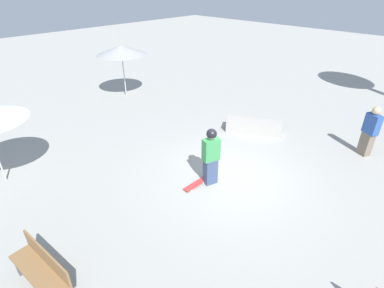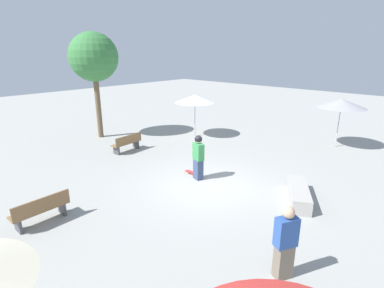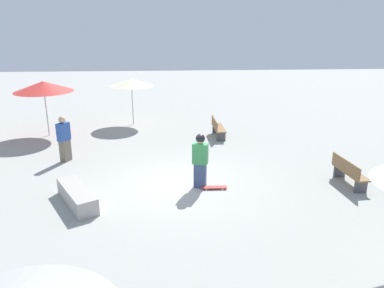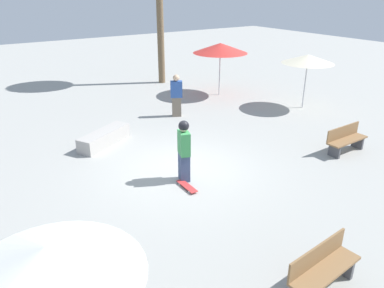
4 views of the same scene
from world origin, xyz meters
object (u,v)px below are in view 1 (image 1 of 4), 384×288
object	(u,v)px
shade_umbrella_grey	(121,50)
concrete_ledge	(254,126)
bench_far	(42,270)
skateboard	(195,184)
bystander_watching	(370,131)
skater_main	(211,155)

from	to	relation	value
shade_umbrella_grey	concrete_ledge	bearing A→B (deg)	-81.31
bench_far	concrete_ledge	bearing A→B (deg)	-89.56
skateboard	shade_umbrella_grey	xyz separation A→B (m)	(3.00, 7.69, 2.21)
concrete_ledge	bystander_watching	xyz separation A→B (m)	(1.22, -3.63, 0.62)
shade_umbrella_grey	bench_far	bearing A→B (deg)	-133.41
shade_umbrella_grey	bystander_watching	bearing A→B (deg)	-77.80
skater_main	bench_far	size ratio (longest dim) A/B	1.08
bench_far	bystander_watching	world-z (taller)	bystander_watching
skater_main	shade_umbrella_grey	bearing A→B (deg)	-89.96
skater_main	concrete_ledge	size ratio (longest dim) A/B	0.84
skateboard	bench_far	xyz separation A→B (m)	(-4.34, -0.07, 0.37)
concrete_ledge	skater_main	bearing A→B (deg)	-165.70
concrete_ledge	bystander_watching	bearing A→B (deg)	-71.36
concrete_ledge	shade_umbrella_grey	xyz separation A→B (m)	(-1.06, 6.95, 2.02)
skater_main	bystander_watching	world-z (taller)	skater_main
concrete_ledge	bench_far	world-z (taller)	bench_far
bystander_watching	shade_umbrella_grey	bearing A→B (deg)	-139.48
skateboard	bench_far	distance (m)	4.36
bystander_watching	skater_main	bearing A→B (deg)	-90.79
bench_far	bystander_watching	xyz separation A→B (m)	(9.63, -2.82, 0.44)
skateboard	shade_umbrella_grey	distance (m)	8.54
skateboard	concrete_ledge	xyz separation A→B (m)	(4.06, 0.74, 0.19)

